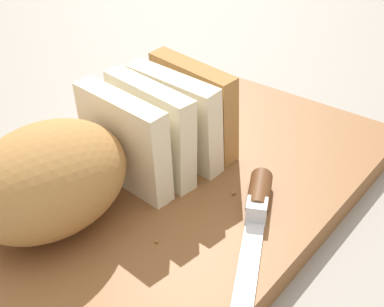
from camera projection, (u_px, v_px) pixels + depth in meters
The scene contains 7 objects.
ground_plane at pixel (192, 197), 0.61m from camera, with size 3.00×3.00×0.00m, color gray.
cutting_board at pixel (192, 187), 0.60m from camera, with size 0.46×0.29×0.02m, color brown.
bread_loaf at pixel (94, 157), 0.54m from camera, with size 0.29×0.15×0.10m.
bread_knife at pixel (255, 219), 0.52m from camera, with size 0.25×0.13×0.02m.
crumb_near_knife at pixel (173, 175), 0.59m from camera, with size 0.01×0.01×0.01m, color #996633.
crumb_near_loaf at pixel (233, 194), 0.57m from camera, with size 0.00×0.00×0.00m, color #996633.
crumb_stray_left at pixel (156, 242), 0.51m from camera, with size 0.00×0.00×0.00m, color #996633.
Camera 1 is at (-0.39, -0.28, 0.37)m, focal length 53.52 mm.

